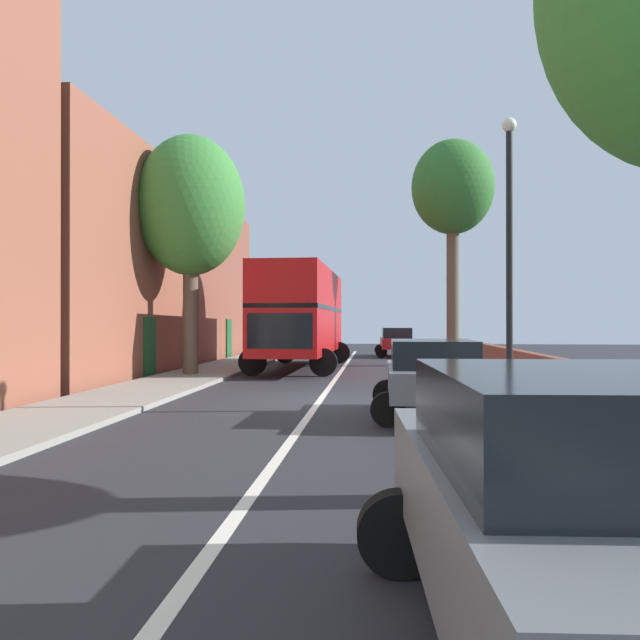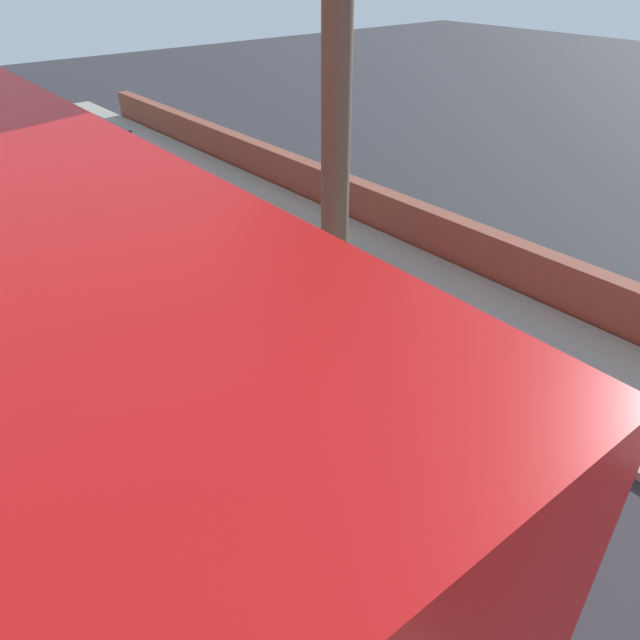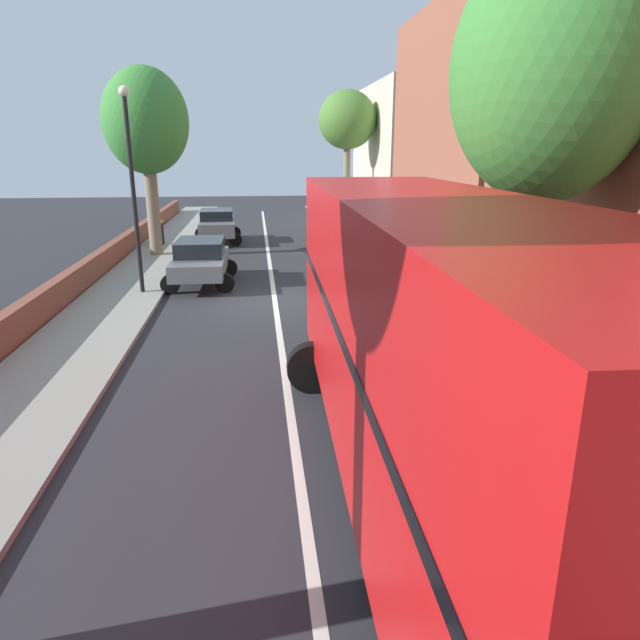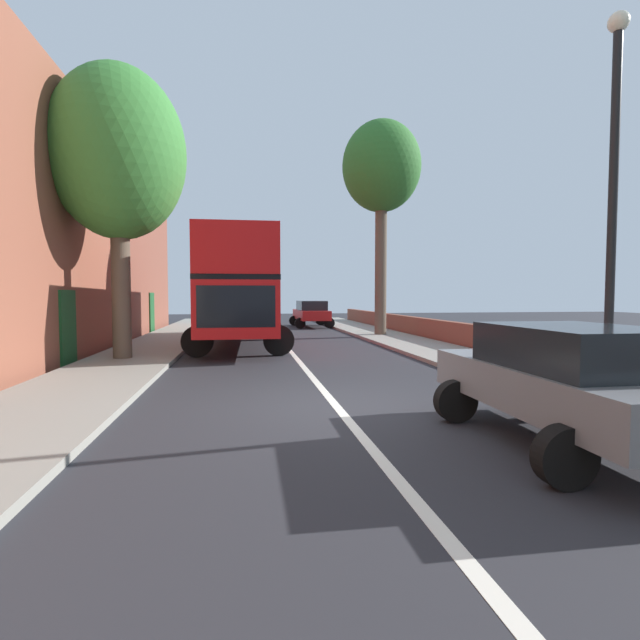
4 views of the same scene
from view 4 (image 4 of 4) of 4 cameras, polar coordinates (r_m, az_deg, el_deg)
name	(u,v)px [view 4 (image 4 of 4)]	position (r m, az deg, el deg)	size (l,w,h in m)	color
ground_plane	(336,406)	(8.35, 1.96, -10.45)	(84.00, 84.00, 0.00)	#28282D
road_centre_line	(336,405)	(8.35, 1.96, -10.43)	(0.16, 54.00, 0.01)	silver
sidewalk_left	(35,414)	(8.83, -31.56, -9.76)	(2.60, 60.00, 0.12)	gray
sidewalk_right	(584,393)	(10.44, 29.63, -7.78)	(2.60, 60.00, 0.12)	gray
double_decker_bus	(241,285)	(18.65, -9.66, 4.23)	(3.71, 10.75, 4.06)	red
parked_car_red_right_1	(311,312)	(28.74, -1.10, 0.98)	(2.45, 4.55, 1.62)	#AD1919
parked_car_grey_right_2	(567,377)	(6.79, 28.04, -6.21)	(2.46, 4.06, 1.57)	slate
street_tree_left_0	(118,155)	(15.29, -23.49, 18.01)	(3.80, 3.80, 8.37)	brown
street_tree_right_3	(381,170)	(22.86, 7.54, 17.79)	(3.64, 3.64, 9.92)	brown
lamppost_right	(613,180)	(9.13, 32.30, 14.32)	(0.32, 0.32, 6.31)	black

